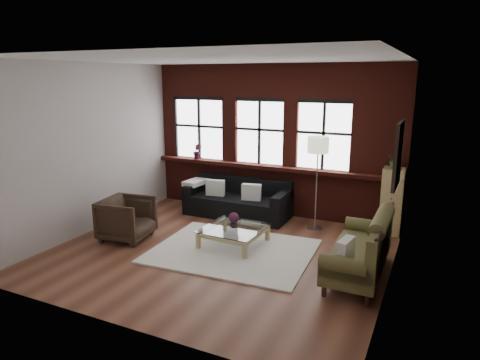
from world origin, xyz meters
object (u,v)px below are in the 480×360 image
at_px(vintage_settee, 359,244).
at_px(drawer_chest, 392,201).
at_px(dark_sofa, 237,198).
at_px(vase, 234,224).
at_px(coffee_table, 234,237).
at_px(armchair, 127,219).
at_px(floor_lamp, 317,180).

height_order(vintage_settee, drawer_chest, drawer_chest).
height_order(dark_sofa, vase, dark_sofa).
bearing_deg(coffee_table, vintage_settee, -7.27).
bearing_deg(armchair, vase, -81.57).
distance_m(dark_sofa, floor_lamp, 1.84).
height_order(vintage_settee, vase, vintage_settee).
height_order(coffee_table, drawer_chest, drawer_chest).
xyz_separation_m(vintage_settee, floor_lamp, (-1.14, 1.73, 0.48)).
xyz_separation_m(dark_sofa, floor_lamp, (1.74, -0.09, 0.59)).
height_order(vase, floor_lamp, floor_lamp).
xyz_separation_m(dark_sofa, vintage_settee, (2.88, -1.82, 0.10)).
bearing_deg(vintage_settee, armchair, -176.24).
xyz_separation_m(drawer_chest, floor_lamp, (-1.37, -0.38, 0.35)).
height_order(vintage_settee, coffee_table, vintage_settee).
height_order(coffee_table, floor_lamp, floor_lamp).
height_order(dark_sofa, armchair, dark_sofa).
bearing_deg(dark_sofa, drawer_chest, 5.28).
xyz_separation_m(vase, drawer_chest, (2.44, 1.83, 0.23)).
bearing_deg(vintage_settee, floor_lamp, 123.37).
bearing_deg(dark_sofa, coffee_table, -66.48).
bearing_deg(dark_sofa, vase, -66.48).
bearing_deg(floor_lamp, dark_sofa, 176.88).
bearing_deg(drawer_chest, vase, -143.17).
bearing_deg(vase, dark_sofa, 113.52).
xyz_separation_m(coffee_table, drawer_chest, (2.44, 1.83, 0.48)).
relative_size(armchair, floor_lamp, 0.43).
distance_m(drawer_chest, floor_lamp, 1.46).
height_order(vase, drawer_chest, drawer_chest).
bearing_deg(dark_sofa, vintage_settee, -32.32).
relative_size(vintage_settee, vase, 12.59).
relative_size(vase, drawer_chest, 0.12).
xyz_separation_m(vintage_settee, armchair, (-4.13, -0.27, -0.12)).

